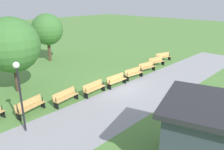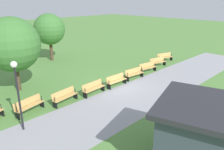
% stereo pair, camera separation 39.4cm
% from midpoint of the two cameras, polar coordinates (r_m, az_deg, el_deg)
% --- Properties ---
extents(ground_plane, '(120.00, 120.00, 0.00)m').
position_cam_midpoint_polar(ground_plane, '(17.58, 1.91, -2.88)').
color(ground_plane, '#54843D').
extents(path_paving, '(32.60, 4.43, 0.01)m').
position_cam_midpoint_polar(path_paving, '(16.25, 7.76, -4.96)').
color(path_paving, '#939399').
rests_on(path_paving, ground).
extents(bench_0, '(1.95, 0.99, 0.89)m').
position_cam_midpoint_polar(bench_0, '(25.17, 13.85, 4.52)').
color(bench_0, tan).
rests_on(bench_0, ground).
extents(bench_1, '(1.95, 0.87, 0.89)m').
position_cam_midpoint_polar(bench_1, '(23.05, 12.15, 3.32)').
color(bench_1, tan).
rests_on(bench_1, ground).
extents(bench_2, '(1.94, 0.74, 0.89)m').
position_cam_midpoint_polar(bench_2, '(21.03, 9.69, 1.96)').
color(bench_2, tan).
rests_on(bench_2, ground).
extents(bench_3, '(1.92, 0.61, 0.89)m').
position_cam_midpoint_polar(bench_3, '(19.14, 6.29, 0.40)').
color(bench_3, tan).
rests_on(bench_3, ground).
extents(bench_4, '(1.89, 0.47, 0.89)m').
position_cam_midpoint_polar(bench_4, '(17.45, 1.76, -1.37)').
color(bench_4, tan).
rests_on(bench_4, ground).
extents(bench_5, '(1.92, 0.61, 0.89)m').
position_cam_midpoint_polar(bench_5, '(16.03, -4.10, -3.32)').
color(bench_5, tan).
rests_on(bench_5, ground).
extents(bench_6, '(1.94, 0.74, 0.89)m').
position_cam_midpoint_polar(bench_6, '(14.96, -11.35, -5.36)').
color(bench_6, tan).
rests_on(bench_6, ground).
extents(bench_7, '(1.95, 0.87, 0.89)m').
position_cam_midpoint_polar(bench_7, '(14.33, -19.81, -7.32)').
color(bench_7, tan).
rests_on(bench_7, ground).
extents(tree_0, '(3.91, 3.91, 5.44)m').
position_cam_midpoint_polar(tree_0, '(17.25, -23.60, 7.16)').
color(tree_0, '#4C3828').
rests_on(tree_0, ground).
extents(tree_1, '(3.33, 3.33, 5.11)m').
position_cam_midpoint_polar(tree_1, '(25.18, -15.35, 11.25)').
color(tree_1, '#4C3828').
rests_on(tree_1, ground).
extents(lamp_post, '(0.32, 0.32, 3.75)m').
position_cam_midpoint_polar(lamp_post, '(11.81, -22.43, -1.93)').
color(lamp_post, black).
rests_on(lamp_post, ground).
extents(kiosk, '(4.31, 3.91, 2.92)m').
position_cam_midpoint_polar(kiosk, '(9.66, 21.83, -14.21)').
color(kiosk, '#38424C').
rests_on(kiosk, ground).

